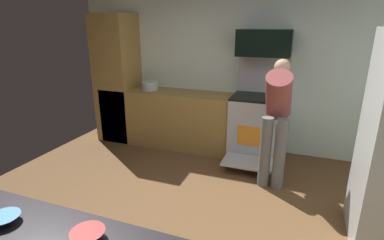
{
  "coord_description": "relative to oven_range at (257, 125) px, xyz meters",
  "views": [
    {
      "loc": [
        1.04,
        -2.25,
        1.94
      ],
      "look_at": [
        0.08,
        0.3,
        1.05
      ],
      "focal_mm": 27.67,
      "sensor_mm": 36.0,
      "label": 1
    }
  ],
  "objects": [
    {
      "name": "person_cook",
      "position": [
        0.31,
        -0.69,
        0.4
      ],
      "size": [
        0.31,
        0.59,
        1.53
      ],
      "color": "slate",
      "rests_on": "ground"
    },
    {
      "name": "wall_back",
      "position": [
        -0.49,
        0.38,
        0.79
      ],
      "size": [
        5.2,
        0.12,
        2.6
      ],
      "primitive_type": "cube",
      "color": "silver",
      "rests_on": "ground"
    },
    {
      "name": "oven_range",
      "position": [
        0.0,
        0.0,
        0.0
      ],
      "size": [
        0.76,
        1.05,
        1.5
      ],
      "color": "#B1B5B9",
      "rests_on": "ground"
    },
    {
      "name": "lower_cabinet_run",
      "position": [
        -1.39,
        0.02,
        -0.06
      ],
      "size": [
        2.4,
        0.6,
        0.9
      ],
      "primitive_type": "cube",
      "color": "olive",
      "rests_on": "ground"
    },
    {
      "name": "mixing_bowl_small",
      "position": [
        -0.9,
        -3.3,
        0.41
      ],
      "size": [
        0.17,
        0.17,
        0.04
      ],
      "primitive_type": "cone",
      "rotation": [
        3.14,
        0.0,
        0.0
      ],
      "color": "teal",
      "rests_on": "counter_island"
    },
    {
      "name": "mixing_bowl_large",
      "position": [
        -0.38,
        -3.25,
        0.42
      ],
      "size": [
        0.17,
        0.17,
        0.05
      ],
      "primitive_type": "cone",
      "rotation": [
        3.14,
        0.0,
        0.0
      ],
      "color": "red",
      "rests_on": "counter_island"
    },
    {
      "name": "cabinet_column",
      "position": [
        -2.39,
        0.02,
        0.54
      ],
      "size": [
        0.6,
        0.6,
        2.1
      ],
      "primitive_type": "cube",
      "color": "olive",
      "rests_on": "ground"
    },
    {
      "name": "ground_plane",
      "position": [
        -0.49,
        -1.96,
        -0.52
      ],
      "size": [
        5.2,
        4.8,
        0.02
      ],
      "primitive_type": "cube",
      "color": "brown"
    },
    {
      "name": "stock_pot",
      "position": [
        -1.78,
        0.02,
        0.46
      ],
      "size": [
        0.26,
        0.26,
        0.14
      ],
      "primitive_type": "cylinder",
      "color": "#B6C2BF",
      "rests_on": "lower_cabinet_run"
    },
    {
      "name": "microwave",
      "position": [
        0.0,
        0.1,
        1.18
      ],
      "size": [
        0.74,
        0.38,
        0.36
      ],
      "primitive_type": "cube",
      "color": "black",
      "rests_on": "oven_range"
    }
  ]
}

